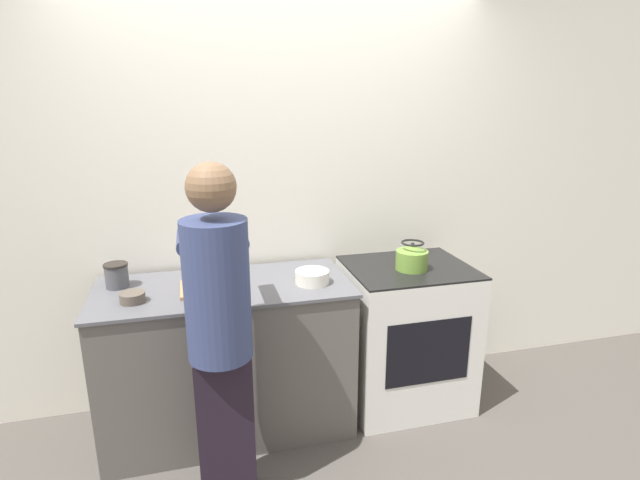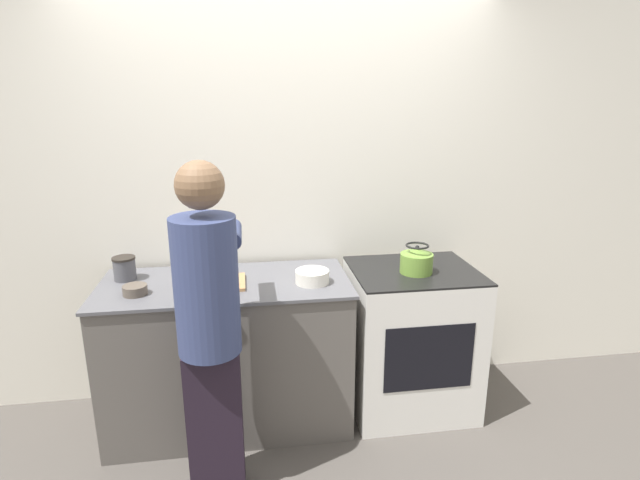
{
  "view_description": "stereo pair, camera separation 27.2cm",
  "coord_description": "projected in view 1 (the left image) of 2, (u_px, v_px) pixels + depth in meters",
  "views": [
    {
      "loc": [
        -0.53,
        -2.31,
        1.89
      ],
      "look_at": [
        0.13,
        0.22,
        1.14
      ],
      "focal_mm": 28.0,
      "sensor_mm": 36.0,
      "label": 1
    },
    {
      "loc": [
        -0.27,
        -2.37,
        1.89
      ],
      "look_at": [
        0.13,
        0.22,
        1.14
      ],
      "focal_mm": 28.0,
      "sensor_mm": 36.0,
      "label": 2
    }
  ],
  "objects": [
    {
      "name": "canister_jar",
      "position": [
        117.0,
        275.0,
        2.71
      ],
      "size": [
        0.13,
        0.13,
        0.13
      ],
      "color": "#4C4C51",
      "rests_on": "counter"
    },
    {
      "name": "kettle",
      "position": [
        412.0,
        258.0,
        2.95
      ],
      "size": [
        0.19,
        0.19,
        0.17
      ],
      "color": "olive",
      "rests_on": "oven"
    },
    {
      "name": "person",
      "position": [
        219.0,
        326.0,
        2.24
      ],
      "size": [
        0.33,
        0.57,
        1.64
      ],
      "color": "black",
      "rests_on": "ground_plane"
    },
    {
      "name": "wall_back",
      "position": [
        280.0,
        196.0,
        3.09
      ],
      "size": [
        8.0,
        0.05,
        2.6
      ],
      "color": "silver",
      "rests_on": "ground_plane"
    },
    {
      "name": "cutting_board",
      "position": [
        213.0,
        287.0,
        2.7
      ],
      "size": [
        0.34,
        0.26,
        0.02
      ],
      "color": "#A87A4C",
      "rests_on": "counter"
    },
    {
      "name": "counter",
      "position": [
        228.0,
        358.0,
        2.88
      ],
      "size": [
        1.4,
        0.65,
        0.89
      ],
      "color": "#5B5651",
      "rests_on": "ground_plane"
    },
    {
      "name": "knife",
      "position": [
        208.0,
        287.0,
        2.68
      ],
      "size": [
        0.2,
        0.1,
        0.01
      ],
      "rotation": [
        0.0,
        0.0,
        -0.32
      ],
      "color": "silver",
      "rests_on": "cutting_board"
    },
    {
      "name": "bowl_mixing",
      "position": [
        312.0,
        277.0,
        2.78
      ],
      "size": [
        0.19,
        0.19,
        0.07
      ],
      "color": "silver",
      "rests_on": "counter"
    },
    {
      "name": "oven",
      "position": [
        406.0,
        334.0,
        3.15
      ],
      "size": [
        0.74,
        0.63,
        0.91
      ],
      "color": "silver",
      "rests_on": "ground_plane"
    },
    {
      "name": "ground_plane",
      "position": [
        307.0,
        447.0,
        2.81
      ],
      "size": [
        12.0,
        12.0,
        0.0
      ],
      "primitive_type": "plane",
      "color": "#4C4742"
    },
    {
      "name": "bowl_prep",
      "position": [
        133.0,
        297.0,
        2.53
      ],
      "size": [
        0.13,
        0.13,
        0.05
      ],
      "color": "brown",
      "rests_on": "counter"
    }
  ]
}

